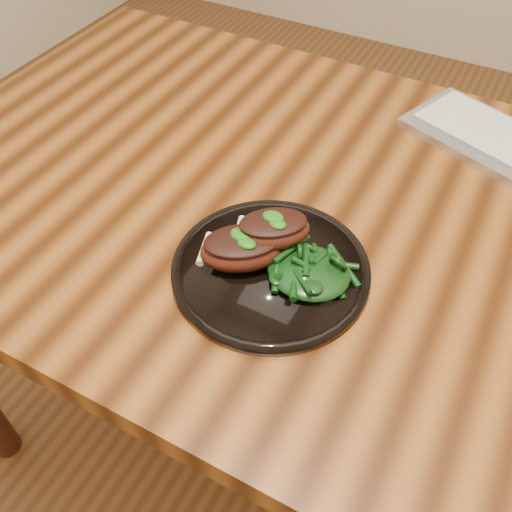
{
  "coord_description": "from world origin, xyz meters",
  "views": [
    {
      "loc": [
        0.06,
        -0.58,
        1.3
      ],
      "look_at": [
        -0.17,
        -0.16,
        0.78
      ],
      "focal_mm": 40.0,
      "sensor_mm": 36.0,
      "label": 1
    }
  ],
  "objects_px": {
    "greens_heap": "(309,268)",
    "lamb_chop_front": "(242,248)",
    "desk": "(409,280)",
    "plate": "(271,269)"
  },
  "relations": [
    {
      "from": "greens_heap",
      "to": "lamb_chop_front",
      "type": "bearing_deg",
      "value": -170.97
    },
    {
      "from": "plate",
      "to": "greens_heap",
      "type": "relative_size",
      "value": 2.42
    },
    {
      "from": "desk",
      "to": "lamb_chop_front",
      "type": "distance_m",
      "value": 0.28
    },
    {
      "from": "lamb_chop_front",
      "to": "greens_heap",
      "type": "relative_size",
      "value": 1.2
    },
    {
      "from": "greens_heap",
      "to": "desk",
      "type": "bearing_deg",
      "value": 54.79
    },
    {
      "from": "desk",
      "to": "greens_heap",
      "type": "relative_size",
      "value": 15.34
    },
    {
      "from": "plate",
      "to": "desk",
      "type": "bearing_deg",
      "value": 44.62
    },
    {
      "from": "plate",
      "to": "greens_heap",
      "type": "distance_m",
      "value": 0.06
    },
    {
      "from": "desk",
      "to": "plate",
      "type": "relative_size",
      "value": 6.35
    },
    {
      "from": "lamb_chop_front",
      "to": "greens_heap",
      "type": "height_order",
      "value": "lamb_chop_front"
    }
  ]
}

